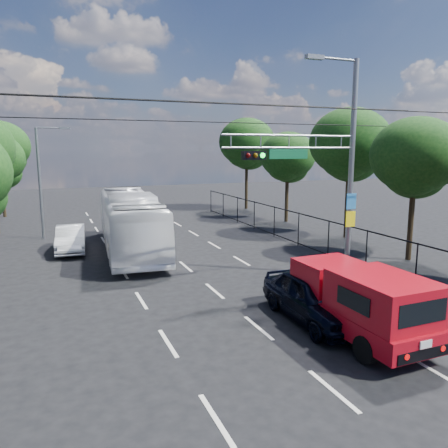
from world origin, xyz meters
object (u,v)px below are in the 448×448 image
signal_mast (329,160)px  red_pickup (356,299)px  white_bus (130,222)px  white_van (71,239)px  navy_hatchback (314,297)px

signal_mast → red_pickup: size_ratio=1.62×
signal_mast → white_bus: signal_mast is taller
signal_mast → red_pickup: 7.41m
red_pickup → white_bus: size_ratio=0.49×
white_bus → white_van: white_bus is taller
red_pickup → white_van: red_pickup is taller
signal_mast → white_bus: 11.63m
signal_mast → red_pickup: (-2.73, -5.54, -4.09)m
red_pickup → white_van: bearing=116.7°
red_pickup → navy_hatchback: red_pickup is taller
signal_mast → red_pickup: bearing=-116.2°
red_pickup → white_van: 16.92m
white_bus → white_van: 3.49m
red_pickup → signal_mast: bearing=63.8°
white_bus → navy_hatchback: bearing=-68.3°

